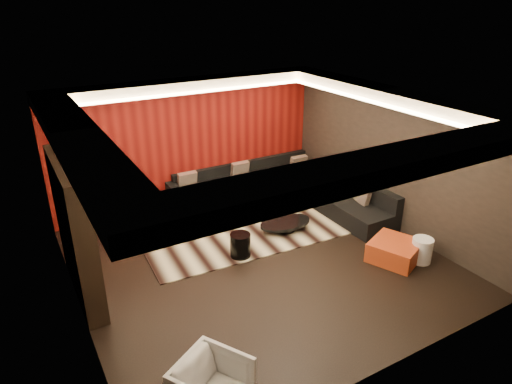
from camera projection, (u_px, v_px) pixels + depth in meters
floor at (258, 261)px, 8.15m from camera, size 6.00×6.00×0.02m
ceiling at (259, 105)px, 7.01m from camera, size 6.00×6.00×0.02m
wall_back at (189, 142)px, 9.97m from camera, size 6.00×0.02×2.80m
wall_left at (67, 233)px, 6.20m from camera, size 0.02×6.00×2.80m
wall_right at (391, 159)px, 8.95m from camera, size 0.02×6.00×2.80m
red_feature_wall at (190, 142)px, 9.93m from camera, size 5.98×0.05×2.78m
soffit_back at (191, 84)px, 9.20m from camera, size 6.00×0.60×0.22m
soffit_front at (384, 165)px, 4.92m from camera, size 6.00×0.60×0.22m
soffit_left at (76, 138)px, 5.83m from camera, size 0.60×4.80×0.22m
soffit_right at (387, 95)px, 8.29m from camera, size 0.60×4.80×0.22m
cove_back at (198, 92)px, 8.97m from camera, size 4.80×0.08×0.04m
cove_front at (362, 164)px, 5.22m from camera, size 4.80×0.08×0.04m
cove_left at (104, 141)px, 6.02m from camera, size 0.08×4.80×0.04m
cove_right at (372, 102)px, 8.17m from camera, size 0.08×4.80×0.04m
tv_surround at (75, 231)px, 6.87m from camera, size 0.30×2.00×2.20m
tv_screen at (83, 208)px, 6.81m from camera, size 0.04×1.30×0.80m
tv_shelf at (90, 251)px, 7.11m from camera, size 0.04×1.60×0.04m
rug at (234, 222)px, 9.50m from camera, size 4.16×3.22×0.02m
coffee_table at (285, 226)px, 9.13m from camera, size 1.13×1.13×0.18m
drum_stool at (240, 245)px, 8.18m from camera, size 0.37×0.37×0.44m
striped_pouf at (144, 223)px, 9.02m from camera, size 0.83×0.83×0.39m
white_side_table at (422, 250)px, 8.04m from camera, size 0.39×0.39×0.45m
orange_ottoman at (395, 251)px, 8.12m from camera, size 1.04×1.04×0.35m
sectional_sofa at (283, 192)px, 10.31m from camera, size 3.65×3.50×0.75m
throw_pillows at (282, 177)px, 10.18m from camera, size 3.14×2.75×0.50m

